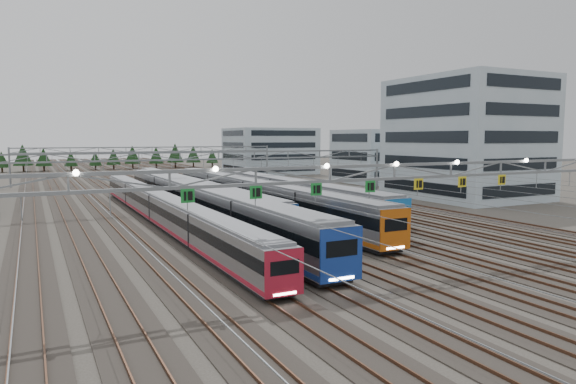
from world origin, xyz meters
name	(u,v)px	position (x,y,z in m)	size (l,w,h in m)	color
ground	(392,268)	(0.00, 0.00, 0.00)	(400.00, 400.00, 0.00)	#47423A
track_bed	(140,172)	(0.00, 100.00, 1.49)	(54.00, 260.00, 5.42)	#2D2823
train_a	(160,208)	(-11.25, 27.63, 1.91)	(2.55, 64.06, 3.32)	black
train_b	(197,201)	(-6.75, 28.38, 2.33)	(3.18, 63.74, 4.16)	black
train_c	(191,189)	(-2.25, 46.64, 1.93)	(2.59, 66.63, 3.36)	black
train_d	(254,195)	(2.25, 32.36, 2.28)	(3.11, 59.89, 4.06)	black
train_e	(280,192)	(6.75, 33.60, 2.30)	(3.13, 51.76, 4.09)	black
train_f	(287,189)	(11.25, 40.39, 1.94)	(2.60, 54.97, 3.37)	black
gantry_near	(395,175)	(-0.05, -0.12, 7.09)	(56.36, 0.61, 8.08)	gray
gantry_mid	(219,162)	(0.00, 40.00, 6.39)	(56.36, 0.36, 8.00)	gray
gantry_far	(152,154)	(0.00, 85.00, 6.39)	(56.36, 0.36, 8.00)	gray
depot_bldg_south	(465,138)	(39.73, 31.94, 9.77)	(18.00, 22.00, 19.53)	#9DB1BB
depot_bldg_mid	(375,156)	(44.36, 62.83, 5.82)	(14.00, 16.00, 11.63)	#9DB1BB
depot_bldg_north	(270,151)	(35.54, 99.66, 6.26)	(22.00, 18.00, 12.52)	#9DB1BB
treeline	(114,156)	(-0.90, 137.71, 4.23)	(93.80, 5.60, 7.02)	#332114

